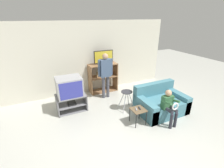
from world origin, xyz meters
The scene contains 13 objects.
ground_plane centered at (0.00, 0.00, 0.00)m, with size 18.00×18.00×0.00m, color #B7B7AD.
wall_back centered at (0.00, 3.83, 1.30)m, with size 6.40×0.06×2.60m.
tv_stand centered at (-0.97, 2.69, 0.25)m, with size 0.89×0.60×0.50m.
television_main centered at (-0.99, 2.67, 0.79)m, with size 0.73×0.60×0.58m.
media_shelf centered at (0.45, 3.54, 0.56)m, with size 1.06×0.45×1.10m.
television_flat centered at (0.49, 3.53, 1.33)m, with size 0.73×0.20×0.50m.
folding_stool centered at (0.59, 1.97, 0.50)m, with size 0.44×0.38×0.62m.
snack_table centered at (0.51, 1.21, 0.37)m, with size 0.37×0.37×0.44m.
remote_control_black centered at (0.56, 1.23, 0.45)m, with size 0.04×0.14×0.02m, color #232328.
remote_control_white centered at (0.46, 1.23, 0.45)m, with size 0.04×0.14×0.02m, color gray.
couch centered at (1.47, 1.43, 0.28)m, with size 1.43×0.99×0.82m.
person_standing_adult centered at (0.33, 3.00, 0.97)m, with size 0.53×0.20×1.60m.
person_seated_child centered at (1.24, 0.87, 0.58)m, with size 0.33×0.43×0.97m.
Camera 1 is at (-1.71, -1.85, 2.75)m, focal length 26.00 mm.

